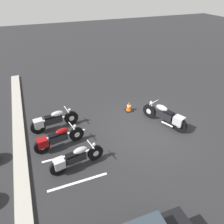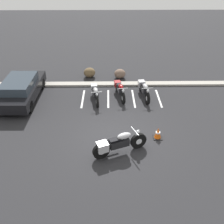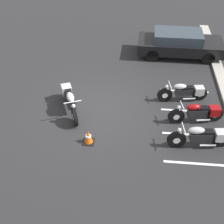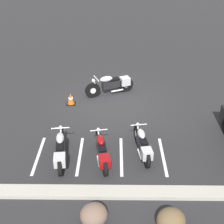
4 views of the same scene
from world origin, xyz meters
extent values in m
plane|color=#262628|center=(0.00, 0.00, 0.00)|extent=(60.00, 60.00, 0.00)
cylinder|color=black|center=(0.97, -0.63, 0.36)|extent=(0.71, 0.39, 0.71)
cylinder|color=silver|center=(0.97, -0.63, 0.36)|extent=(0.30, 0.23, 0.27)
cylinder|color=black|center=(-0.58, -1.27, 0.36)|extent=(0.71, 0.39, 0.71)
cylinder|color=silver|center=(-0.58, -1.27, 0.36)|extent=(0.30, 0.23, 0.27)
cube|color=black|center=(0.15, -0.97, 0.52)|extent=(0.87, 0.59, 0.32)
ellipsoid|color=#B7B7BC|center=(0.35, -0.89, 0.81)|extent=(0.67, 0.49, 0.26)
cube|color=black|center=(-0.02, -1.04, 0.73)|extent=(0.54, 0.42, 0.09)
cube|color=#B7B7BC|center=(-0.53, -1.25, 0.55)|extent=(0.55, 0.52, 0.37)
cylinder|color=silver|center=(0.85, -0.68, 0.64)|extent=(0.29, 0.17, 0.57)
cylinder|color=silver|center=(0.79, -0.70, 0.92)|extent=(0.29, 0.63, 0.04)
sphere|color=silver|center=(0.92, -0.65, 0.83)|extent=(0.15, 0.15, 0.15)
cylinder|color=silver|center=(-0.16, -0.93, 0.20)|extent=(0.58, 0.30, 0.08)
cylinder|color=black|center=(-0.88, 2.81, 0.31)|extent=(0.21, 0.64, 0.63)
cylinder|color=silver|center=(-0.88, 2.81, 0.31)|extent=(0.16, 0.25, 0.24)
cylinder|color=black|center=(-1.11, 4.26, 0.31)|extent=(0.21, 0.64, 0.63)
cylinder|color=silver|center=(-1.11, 4.26, 0.31)|extent=(0.16, 0.25, 0.24)
cube|color=black|center=(-1.00, 3.58, 0.45)|extent=(0.38, 0.75, 0.28)
ellipsoid|color=#B7B7BC|center=(-0.97, 3.39, 0.71)|extent=(0.33, 0.56, 0.23)
cube|color=black|center=(-1.03, 3.74, 0.64)|extent=(0.29, 0.45, 0.08)
cube|color=#B7B7BC|center=(-1.11, 4.21, 0.48)|extent=(0.40, 0.43, 0.32)
cylinder|color=silver|center=(-0.90, 2.92, 0.56)|extent=(0.10, 0.25, 0.50)
cylinder|color=silver|center=(-0.90, 2.98, 0.81)|extent=(0.59, 0.13, 0.03)
sphere|color=silver|center=(-0.88, 2.86, 0.73)|extent=(0.13, 0.13, 0.13)
cylinder|color=silver|center=(-0.91, 3.84, 0.17)|extent=(0.15, 0.52, 0.07)
cylinder|color=black|center=(0.52, 3.19, 0.32)|extent=(0.23, 0.65, 0.64)
cylinder|color=silver|center=(0.52, 3.19, 0.32)|extent=(0.16, 0.26, 0.24)
cylinder|color=black|center=(0.25, 4.66, 0.32)|extent=(0.23, 0.65, 0.64)
cylinder|color=silver|center=(0.25, 4.66, 0.32)|extent=(0.16, 0.26, 0.24)
cube|color=black|center=(0.38, 3.97, 0.46)|extent=(0.40, 0.77, 0.29)
ellipsoid|color=maroon|center=(0.41, 3.78, 0.72)|extent=(0.35, 0.58, 0.23)
cube|color=black|center=(0.35, 4.13, 0.66)|extent=(0.31, 0.46, 0.08)
cube|color=maroon|center=(0.26, 4.61, 0.49)|extent=(0.41, 0.44, 0.33)
cylinder|color=silver|center=(0.50, 3.30, 0.57)|extent=(0.10, 0.26, 0.51)
cylinder|color=silver|center=(0.49, 3.36, 0.82)|extent=(0.59, 0.14, 0.03)
sphere|color=silver|center=(0.51, 3.24, 0.74)|extent=(0.14, 0.14, 0.14)
cylinder|color=silver|center=(0.47, 4.23, 0.18)|extent=(0.16, 0.53, 0.07)
cylinder|color=black|center=(1.84, 3.11, 0.33)|extent=(0.20, 0.67, 0.66)
cylinder|color=silver|center=(1.84, 3.11, 0.33)|extent=(0.16, 0.27, 0.25)
cylinder|color=black|center=(1.66, 4.66, 0.33)|extent=(0.20, 0.67, 0.66)
cylinder|color=silver|center=(1.66, 4.66, 0.33)|extent=(0.16, 0.27, 0.25)
cube|color=black|center=(1.75, 3.94, 0.48)|extent=(0.37, 0.79, 0.30)
ellipsoid|color=#B7B7BC|center=(1.77, 3.74, 0.75)|extent=(0.33, 0.59, 0.24)
cube|color=black|center=(1.73, 4.11, 0.68)|extent=(0.29, 0.47, 0.08)
cube|color=#B7B7BC|center=(1.67, 4.61, 0.51)|extent=(0.41, 0.44, 0.34)
cylinder|color=silver|center=(1.83, 3.23, 0.59)|extent=(0.09, 0.27, 0.54)
cylinder|color=silver|center=(1.82, 3.29, 0.85)|extent=(0.62, 0.11, 0.04)
sphere|color=silver|center=(1.84, 3.16, 0.77)|extent=(0.14, 0.14, 0.14)
cylinder|color=silver|center=(1.86, 4.20, 0.18)|extent=(0.14, 0.56, 0.07)
cylinder|color=black|center=(-5.88, 5.10, 0.32)|extent=(0.23, 0.64, 0.64)
cylinder|color=black|center=(-4.30, 5.07, 0.32)|extent=(0.23, 0.64, 0.64)
cylinder|color=black|center=(-4.34, 2.32, 0.32)|extent=(0.23, 0.64, 0.64)
cube|color=black|center=(-5.11, 3.71, 0.56)|extent=(1.86, 4.32, 0.55)
cube|color=#2D3842|center=(-5.11, 3.56, 1.06)|extent=(1.54, 2.43, 0.45)
cube|color=#A8A399|center=(0.00, 5.52, 0.06)|extent=(18.00, 0.50, 0.12)
ellipsoid|color=brown|center=(0.48, 6.57, 0.30)|extent=(1.03, 1.03, 0.59)
ellipsoid|color=#4A4C4A|center=(-5.80, 6.44, 0.25)|extent=(0.67, 0.63, 0.49)
ellipsoid|color=brown|center=(-1.52, 6.75, 0.31)|extent=(0.99, 0.97, 0.63)
cube|color=black|center=(1.91, 0.04, 0.01)|extent=(0.40, 0.40, 0.03)
cone|color=#EA590F|center=(1.91, 0.04, 0.26)|extent=(0.32, 0.32, 0.52)
cylinder|color=white|center=(1.91, 0.04, 0.29)|extent=(0.20, 0.20, 0.06)
cube|color=white|center=(-1.73, 3.73, 0.00)|extent=(0.10, 2.10, 0.00)
cube|color=white|center=(-0.29, 3.73, 0.00)|extent=(0.10, 2.10, 0.00)
cube|color=white|center=(1.15, 3.73, 0.00)|extent=(0.10, 2.10, 0.00)
cube|color=white|center=(2.59, 3.73, 0.00)|extent=(0.10, 2.10, 0.00)
camera|label=1|loc=(-6.92, 4.56, 6.00)|focal=35.00mm
camera|label=2|loc=(-0.25, -9.33, 7.15)|focal=42.00mm
camera|label=3|loc=(9.93, 1.66, 7.72)|focal=50.00mm
camera|label=4|loc=(-0.06, 12.25, 6.78)|focal=50.00mm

